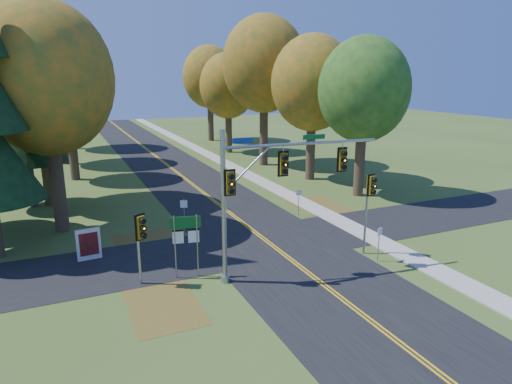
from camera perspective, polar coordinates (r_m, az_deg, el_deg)
name	(u,v)px	position (r m, az deg, el deg)	size (l,w,h in m)	color
ground	(283,254)	(25.97, 3.37, -7.71)	(160.00, 160.00, 0.00)	#3B501C
road_main	(283,254)	(25.97, 3.37, -7.69)	(8.00, 160.00, 0.02)	black
road_cross	(268,242)	(27.63, 1.45, -6.25)	(60.00, 6.00, 0.02)	black
centerline_left	(281,254)	(25.92, 3.17, -7.69)	(0.10, 160.00, 0.01)	gold
centerline_right	(284,253)	(26.01, 3.57, -7.62)	(0.10, 160.00, 0.01)	gold
sidewalk_east	(372,237)	(29.17, 14.31, -5.53)	(1.60, 160.00, 0.06)	#9E998E
leaf_patch_w_near	(153,247)	(27.53, -12.79, -6.72)	(4.00, 6.00, 0.00)	brown
leaf_patch_e	(327,211)	(34.11, 8.91, -2.31)	(3.50, 8.00, 0.00)	brown
leaf_patch_w_far	(163,304)	(21.10, -11.58, -13.58)	(3.00, 5.00, 0.00)	brown
tree_w_a	(47,80)	(30.65, -24.65, 12.66)	(8.00, 8.00, 14.15)	#38281C
tree_e_a	(364,90)	(37.68, 13.34, 12.28)	(7.20, 7.20, 12.73)	#38281C
tree_w_b	(36,66)	(37.56, -25.75, 14.05)	(8.60, 8.60, 15.38)	#38281C
tree_e_b	(313,84)	(42.98, 7.11, 13.30)	(7.60, 7.60, 13.33)	#38281C
tree_w_c	(68,94)	(45.80, -22.47, 11.21)	(6.80, 6.80, 11.91)	#38281C
tree_e_c	(264,65)	(49.63, 1.05, 15.62)	(8.80, 8.80, 15.79)	#38281C
tree_w_d	(57,73)	(54.46, -23.66, 13.43)	(8.20, 8.20, 14.56)	#38281C
tree_e_d	(228,86)	(57.88, -3.48, 13.08)	(7.00, 7.00, 12.32)	#38281C
tree_w_e	(65,71)	(65.39, -22.80, 13.80)	(8.40, 8.40, 14.97)	#38281C
tree_e_e	(210,77)	(68.35, -5.79, 14.09)	(7.80, 7.80, 13.74)	#38281C
pine_c	(18,75)	(37.31, -27.64, 12.80)	(5.60, 5.60, 20.56)	#38281C
traffic_mast	(265,184)	(21.67, 1.09, 1.06)	(8.19, 1.07, 7.44)	#9899A0
east_signal_pole	(370,194)	(25.46, 14.05, -0.25)	(0.54, 0.62, 4.63)	gray
ped_signal_pole	(140,233)	(21.99, -14.27, -4.94)	(0.53, 0.65, 3.60)	#9CA0A5
route_sign_cluster	(186,234)	(22.56, -8.77, -5.18)	(1.49, 0.37, 3.25)	gray
info_kiosk	(89,244)	(26.44, -20.18, -6.18)	(1.28, 0.30, 1.76)	silver
reg_sign_e_north	(299,197)	(32.20, 5.37, -0.67)	(0.38, 0.14, 2.02)	gray
reg_sign_e_south	(379,238)	(25.32, 15.16, -5.56)	(0.37, 0.13, 1.96)	gray
reg_sign_w	(184,210)	(28.65, -8.98, -2.29)	(0.43, 0.17, 2.34)	gray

